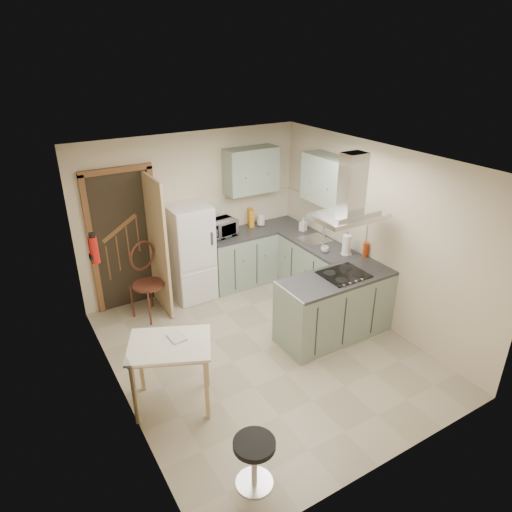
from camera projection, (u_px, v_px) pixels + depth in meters
floor at (263, 350)px, 5.97m from camera, size 4.20×4.20×0.00m
ceiling at (265, 161)px, 4.91m from camera, size 4.20×4.20×0.00m
back_wall at (193, 214)px, 7.07m from camera, size 3.60×0.00×3.60m
left_wall at (113, 305)px, 4.61m from camera, size 0.00×4.20×4.20m
right_wall at (375, 235)px, 6.28m from camera, size 0.00×4.20×4.20m
doorway at (125, 240)px, 6.63m from camera, size 1.10×0.12×2.10m
fridge at (191, 253)px, 6.96m from camera, size 0.60×0.60×1.50m
counter_back at (240, 258)px, 7.49m from camera, size 1.08×0.60×0.90m
counter_right at (306, 262)px, 7.35m from camera, size 0.60×1.95×0.90m
splashback at (247, 210)px, 7.55m from camera, size 1.68×0.02×0.50m
wall_cabinet_back at (251, 170)px, 7.13m from camera, size 0.85×0.35×0.70m
wall_cabinet_right at (329, 180)px, 6.60m from camera, size 0.35×0.90×0.70m
peninsula at (335, 306)px, 6.12m from camera, size 1.55×0.65×0.90m
hob at (344, 274)px, 5.97m from camera, size 0.58×0.50×0.01m
extractor_hood at (349, 216)px, 5.63m from camera, size 0.90×0.55×0.10m
sink at (314, 240)px, 7.02m from camera, size 0.45×0.40×0.01m
fire_extinguisher at (94, 250)px, 5.23m from camera, size 0.10×0.10×0.32m
drop_leaf_table at (172, 374)px, 4.94m from camera, size 1.05×0.94×0.80m
bentwood_chair at (149, 285)px, 6.53m from camera, size 0.60×0.60×1.03m
stool at (254, 463)px, 4.07m from camera, size 0.49×0.49×0.51m
microwave at (220, 228)px, 7.11m from camera, size 0.53×0.40×0.27m
kettle at (261, 220)px, 7.54m from camera, size 0.13×0.13×0.19m
cereal_box at (251, 217)px, 7.52m from camera, size 0.14×0.21×0.29m
soap_bottle at (303, 224)px, 7.33m from camera, size 0.13×0.13×0.22m
paper_towel at (347, 245)px, 6.48m from camera, size 0.14×0.14×0.30m
cup at (325, 249)px, 6.59m from camera, size 0.15×0.15×0.09m
red_bottle at (365, 250)px, 6.43m from camera, size 0.08×0.08×0.21m
book at (170, 336)px, 4.80m from camera, size 0.18×0.23×0.10m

